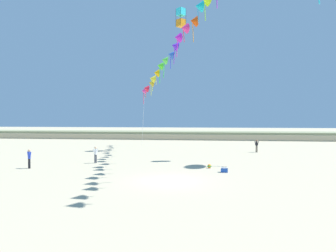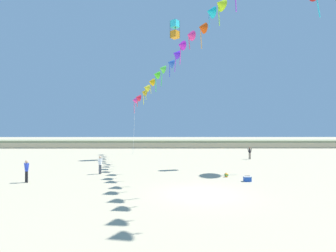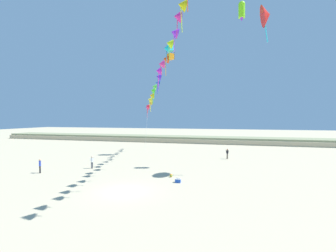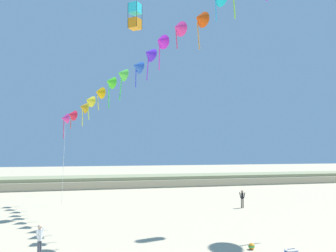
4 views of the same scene
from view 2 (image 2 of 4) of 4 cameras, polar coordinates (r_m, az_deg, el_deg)
ground_plane at (r=17.37m, az=7.42°, el=-14.49°), size 240.00×240.00×0.00m
dune_ridge at (r=60.35m, az=1.75°, el=-3.86°), size 120.00×8.27×1.60m
person_near_left at (r=37.94m, az=17.36°, el=-5.44°), size 0.52×0.42×1.70m
person_near_right at (r=25.20m, az=-14.56°, el=-7.91°), size 0.41×0.52×1.67m
person_mid_center at (r=23.34m, az=-28.42°, el=-8.35°), size 0.57×0.36×1.73m
kite_banner_string at (r=30.40m, az=3.96°, el=17.80°), size 16.10×31.49×19.58m
large_kite_high_solo at (r=41.02m, az=1.50°, el=20.28°), size 1.46×1.46×2.57m
beach_cooler at (r=22.05m, az=16.89°, el=-10.93°), size 0.58×0.41×0.46m
beach_ball at (r=23.58m, az=12.60°, el=-10.35°), size 0.36×0.36×0.36m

